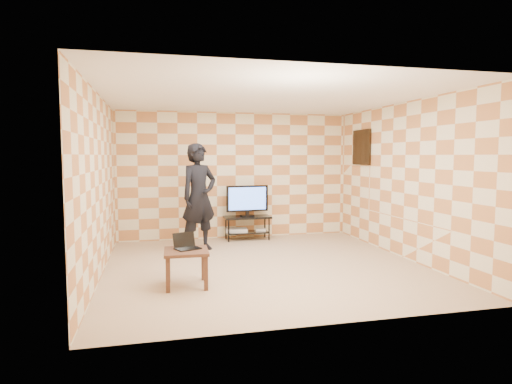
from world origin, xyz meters
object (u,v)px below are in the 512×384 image
side_table (186,256)px  tv_stand (247,223)px  tv (247,199)px  person (199,197)px

side_table → tv_stand: bearing=63.3°
tv → side_table: bearing=-116.7°
tv_stand → side_table: bearing=-116.7°
side_table → person: bearing=79.6°
tv → person: person is taller
tv → side_table: (-1.49, -2.97, -0.45)m
tv_stand → person: 1.48m
tv_stand → person: size_ratio=0.49×
side_table → person: 2.32m
person → tv: bearing=7.5°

